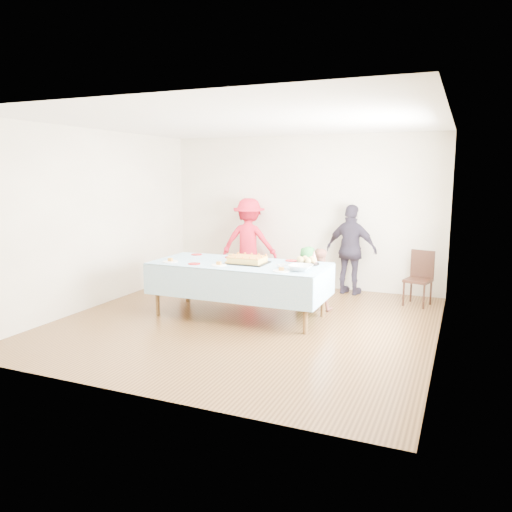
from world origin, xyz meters
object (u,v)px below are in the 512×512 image
Objects in this scene: birthday_cake at (247,260)px; dining_chair at (420,275)px; adult_left at (249,242)px; party_table at (239,267)px.

dining_chair is at bearing 37.05° from birthday_cake.
birthday_cake is at bearing 106.23° from adult_left.
party_table is at bearing -129.61° from dining_chair.
birthday_cake is 0.66× the size of dining_chair.
birthday_cake is at bearing 6.09° from party_table.
birthday_cake reaches higher than dining_chair.
party_table is 2.07m from adult_left.
adult_left reaches higher than dining_chair.
birthday_cake is (0.12, 0.01, 0.10)m from party_table.
dining_chair is 0.54× the size of adult_left.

